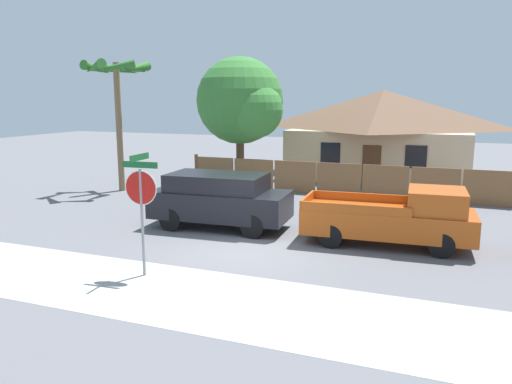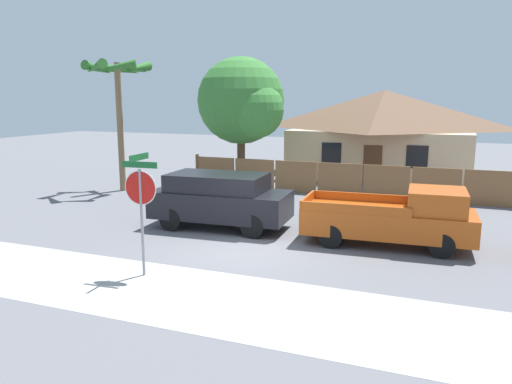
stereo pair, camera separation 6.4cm
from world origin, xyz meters
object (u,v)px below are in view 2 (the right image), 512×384
at_px(palm_tree, 118,79).
at_px(orange_pickup, 396,218).
at_px(oak_tree, 244,103).
at_px(red_suv, 220,198).
at_px(stop_sign, 141,195).
at_px(house, 383,132).

height_order(palm_tree, orange_pickup, palm_tree).
xyz_separation_m(oak_tree, red_suv, (2.59, -8.24, -3.06)).
height_order(orange_pickup, stop_sign, stop_sign).
bearing_deg(palm_tree, oak_tree, 38.82).
xyz_separation_m(house, orange_pickup, (2.18, -13.64, -1.61)).
xyz_separation_m(house, palm_tree, (-10.71, -9.14, 2.67)).
relative_size(oak_tree, palm_tree, 1.06).
distance_m(palm_tree, orange_pickup, 14.31).
relative_size(orange_pickup, stop_sign, 1.66).
bearing_deg(oak_tree, stop_sign, -77.87).
height_order(palm_tree, red_suv, palm_tree).
bearing_deg(red_suv, oak_tree, 104.26).
xyz_separation_m(oak_tree, stop_sign, (2.81, -13.07, -2.03)).
bearing_deg(palm_tree, red_suv, -32.06).
bearing_deg(palm_tree, stop_sign, -51.51).
bearing_deg(stop_sign, oak_tree, 98.42).
height_order(house, palm_tree, palm_tree).
height_order(house, stop_sign, house).
distance_m(house, red_suv, 14.17).
distance_m(house, orange_pickup, 13.91).
bearing_deg(oak_tree, palm_tree, -141.18).
bearing_deg(stop_sign, orange_pickup, 37.87).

